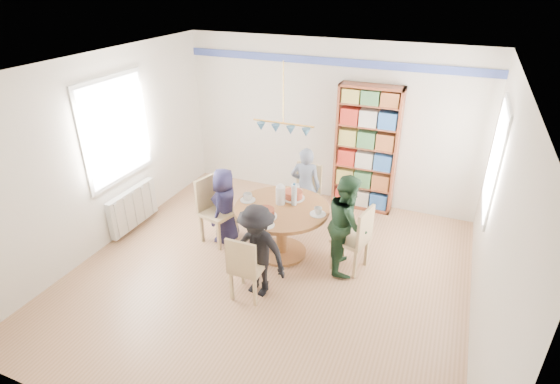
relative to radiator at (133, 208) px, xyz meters
The scene contains 14 objects.
ground 2.46m from the radiator, ahead, with size 5.00×5.00×0.00m, color #AA7E59.
room_shell 2.58m from the radiator, 14.73° to the left, with size 5.00×5.00×5.00m.
radiator is the anchor object (origin of this frame).
dining_table 2.41m from the radiator, ahead, with size 1.30×1.30×0.75m.
chair_left 1.35m from the radiator, ahead, with size 0.54×0.54×0.99m.
chair_right 3.45m from the radiator, ahead, with size 0.50×0.50×0.95m.
chair_far 2.70m from the radiator, 27.57° to the left, with size 0.45×0.45×0.95m.
chair_near 2.49m from the radiator, 19.17° to the right, with size 0.39×0.39×0.88m.
person_left 1.53m from the radiator, ahead, with size 0.56×0.36×1.15m, color #1B1937.
person_right 3.32m from the radiator, ahead, with size 0.66×0.52×1.36m, color #19321E.
person_far 2.68m from the radiator, 26.00° to the left, with size 0.46×0.30×1.27m, color gray.
person_near 2.53m from the radiator, 15.16° to the right, with size 0.79×0.46×1.23m, color black.
bookshelf 3.79m from the radiator, 33.21° to the left, with size 0.99×0.30×2.08m.
tableware 2.42m from the radiator, ahead, with size 1.24×1.24×0.33m.
Camera 1 is at (1.94, -4.26, 3.63)m, focal length 28.00 mm.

